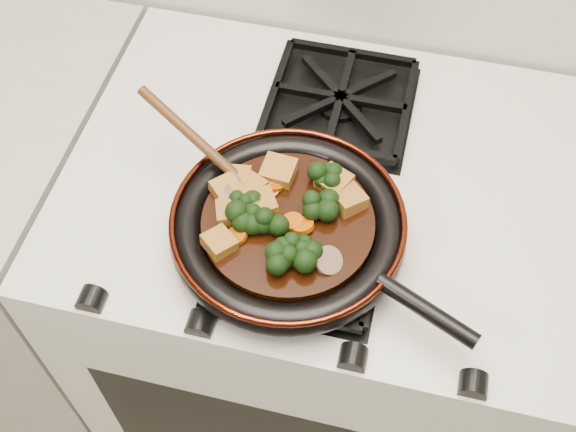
# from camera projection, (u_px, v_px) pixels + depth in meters

# --- Properties ---
(stove) EXTENTS (0.76, 0.60, 0.90)m
(stove) POSITION_uv_depth(u_px,v_px,m) (313.00, 313.00, 1.45)
(stove) COLOR beige
(stove) RESTS_ON ground
(burner_grate_front) EXTENTS (0.23, 0.23, 0.03)m
(burner_grate_front) POSITION_uv_depth(u_px,v_px,m) (300.00, 247.00, 0.99)
(burner_grate_front) COLOR black
(burner_grate_front) RESTS_ON stove
(burner_grate_back) EXTENTS (0.23, 0.23, 0.03)m
(burner_grate_back) POSITION_uv_depth(u_px,v_px,m) (340.00, 101.00, 1.14)
(burner_grate_back) COLOR black
(burner_grate_back) RESTS_ON stove
(skillet) EXTENTS (0.42, 0.32, 0.05)m
(skillet) POSITION_uv_depth(u_px,v_px,m) (289.00, 228.00, 0.97)
(skillet) COLOR black
(skillet) RESTS_ON burner_grate_front
(braising_sauce) EXTENTS (0.23, 0.23, 0.02)m
(braising_sauce) POSITION_uv_depth(u_px,v_px,m) (288.00, 225.00, 0.97)
(braising_sauce) COLOR black
(braising_sauce) RESTS_ON skillet
(tofu_cube_0) EXTENTS (0.05, 0.05, 0.02)m
(tofu_cube_0) POSITION_uv_depth(u_px,v_px,m) (251.00, 188.00, 0.98)
(tofu_cube_0) COLOR #946222
(tofu_cube_0) RESTS_ON braising_sauce
(tofu_cube_1) EXTENTS (0.03, 0.04, 0.02)m
(tofu_cube_1) POSITION_uv_depth(u_px,v_px,m) (239.00, 179.00, 0.99)
(tofu_cube_1) COLOR #946222
(tofu_cube_1) RESTS_ON braising_sauce
(tofu_cube_2) EXTENTS (0.05, 0.05, 0.02)m
(tofu_cube_2) POSITION_uv_depth(u_px,v_px,m) (219.00, 243.00, 0.93)
(tofu_cube_2) COLOR #946222
(tofu_cube_2) RESTS_ON braising_sauce
(tofu_cube_3) EXTENTS (0.05, 0.05, 0.03)m
(tofu_cube_3) POSITION_uv_depth(u_px,v_px,m) (227.00, 190.00, 0.98)
(tofu_cube_3) COLOR #946222
(tofu_cube_3) RESTS_ON braising_sauce
(tofu_cube_4) EXTENTS (0.06, 0.06, 0.03)m
(tofu_cube_4) POSITION_uv_depth(u_px,v_px,m) (261.00, 205.00, 0.96)
(tofu_cube_4) COLOR #946222
(tofu_cube_4) RESTS_ON braising_sauce
(tofu_cube_5) EXTENTS (0.06, 0.06, 0.03)m
(tofu_cube_5) POSITION_uv_depth(u_px,v_px,m) (349.00, 199.00, 0.97)
(tofu_cube_5) COLOR #946222
(tofu_cube_5) RESTS_ON braising_sauce
(tofu_cube_6) EXTENTS (0.06, 0.05, 0.03)m
(tofu_cube_6) POSITION_uv_depth(u_px,v_px,m) (334.00, 182.00, 0.98)
(tofu_cube_6) COLOR #946222
(tofu_cube_6) RESTS_ON braising_sauce
(tofu_cube_7) EXTENTS (0.05, 0.05, 0.02)m
(tofu_cube_7) POSITION_uv_depth(u_px,v_px,m) (229.00, 212.00, 0.96)
(tofu_cube_7) COLOR #946222
(tofu_cube_7) RESTS_ON braising_sauce
(tofu_cube_8) EXTENTS (0.05, 0.04, 0.02)m
(tofu_cube_8) POSITION_uv_depth(u_px,v_px,m) (296.00, 253.00, 0.92)
(tofu_cube_8) COLOR #946222
(tofu_cube_8) RESTS_ON braising_sauce
(tofu_cube_9) EXTENTS (0.05, 0.05, 0.03)m
(tofu_cube_9) POSITION_uv_depth(u_px,v_px,m) (279.00, 172.00, 0.99)
(tofu_cube_9) COLOR #946222
(tofu_cube_9) RESTS_ON braising_sauce
(tofu_cube_10) EXTENTS (0.04, 0.05, 0.03)m
(tofu_cube_10) POSITION_uv_depth(u_px,v_px,m) (242.00, 209.00, 0.96)
(tofu_cube_10) COLOR #946222
(tofu_cube_10) RESTS_ON braising_sauce
(broccoli_floret_0) EXTENTS (0.08, 0.07, 0.06)m
(broccoli_floret_0) POSITION_uv_depth(u_px,v_px,m) (287.00, 261.00, 0.91)
(broccoli_floret_0) COLOR black
(broccoli_floret_0) RESTS_ON braising_sauce
(broccoli_floret_1) EXTENTS (0.08, 0.08, 0.08)m
(broccoli_floret_1) POSITION_uv_depth(u_px,v_px,m) (245.00, 220.00, 0.94)
(broccoli_floret_1) COLOR black
(broccoli_floret_1) RESTS_ON braising_sauce
(broccoli_floret_2) EXTENTS (0.09, 0.08, 0.07)m
(broccoli_floret_2) POSITION_uv_depth(u_px,v_px,m) (283.00, 255.00, 0.91)
(broccoli_floret_2) COLOR black
(broccoli_floret_2) RESTS_ON braising_sauce
(broccoli_floret_3) EXTENTS (0.08, 0.08, 0.08)m
(broccoli_floret_3) POSITION_uv_depth(u_px,v_px,m) (270.00, 225.00, 0.94)
(broccoli_floret_3) COLOR black
(broccoli_floret_3) RESTS_ON braising_sauce
(broccoli_floret_4) EXTENTS (0.07, 0.07, 0.07)m
(broccoli_floret_4) POSITION_uv_depth(u_px,v_px,m) (323.00, 179.00, 0.99)
(broccoli_floret_4) COLOR black
(broccoli_floret_4) RESTS_ON braising_sauce
(broccoli_floret_5) EXTENTS (0.07, 0.07, 0.07)m
(broccoli_floret_5) POSITION_uv_depth(u_px,v_px,m) (302.00, 259.00, 0.91)
(broccoli_floret_5) COLOR black
(broccoli_floret_5) RESTS_ON braising_sauce
(broccoli_floret_6) EXTENTS (0.09, 0.09, 0.06)m
(broccoli_floret_6) POSITION_uv_depth(u_px,v_px,m) (321.00, 207.00, 0.96)
(broccoli_floret_6) COLOR black
(broccoli_floret_6) RESTS_ON braising_sauce
(broccoli_floret_7) EXTENTS (0.07, 0.07, 0.05)m
(broccoli_floret_7) POSITION_uv_depth(u_px,v_px,m) (243.00, 205.00, 0.96)
(broccoli_floret_7) COLOR black
(broccoli_floret_7) RESTS_ON braising_sauce
(broccoli_floret_8) EXTENTS (0.08, 0.08, 0.07)m
(broccoli_floret_8) POSITION_uv_depth(u_px,v_px,m) (292.00, 250.00, 0.92)
(broccoli_floret_8) COLOR black
(broccoli_floret_8) RESTS_ON braising_sauce
(carrot_coin_0) EXTENTS (0.03, 0.03, 0.02)m
(carrot_coin_0) POSITION_uv_depth(u_px,v_px,m) (273.00, 184.00, 0.99)
(carrot_coin_0) COLOR #AA4404
(carrot_coin_0) RESTS_ON braising_sauce
(carrot_coin_1) EXTENTS (0.03, 0.03, 0.02)m
(carrot_coin_1) POSITION_uv_depth(u_px,v_px,m) (237.00, 236.00, 0.94)
(carrot_coin_1) COLOR #AA4404
(carrot_coin_1) RESTS_ON braising_sauce
(carrot_coin_2) EXTENTS (0.03, 0.03, 0.02)m
(carrot_coin_2) POSITION_uv_depth(u_px,v_px,m) (303.00, 226.00, 0.95)
(carrot_coin_2) COLOR #AA4404
(carrot_coin_2) RESTS_ON braising_sauce
(carrot_coin_3) EXTENTS (0.03, 0.03, 0.01)m
(carrot_coin_3) POSITION_uv_depth(u_px,v_px,m) (293.00, 222.00, 0.95)
(carrot_coin_3) COLOR #AA4404
(carrot_coin_3) RESTS_ON braising_sauce
(carrot_coin_4) EXTENTS (0.03, 0.03, 0.02)m
(carrot_coin_4) POSITION_uv_depth(u_px,v_px,m) (269.00, 188.00, 0.98)
(carrot_coin_4) COLOR #AA4404
(carrot_coin_4) RESTS_ON braising_sauce
(carrot_coin_5) EXTENTS (0.03, 0.03, 0.02)m
(carrot_coin_5) POSITION_uv_depth(u_px,v_px,m) (349.00, 199.00, 0.97)
(carrot_coin_5) COLOR #AA4404
(carrot_coin_5) RESTS_ON braising_sauce
(mushroom_slice_0) EXTENTS (0.05, 0.05, 0.03)m
(mushroom_slice_0) POSITION_uv_depth(u_px,v_px,m) (328.00, 260.00, 0.91)
(mushroom_slice_0) COLOR brown
(mushroom_slice_0) RESTS_ON braising_sauce
(mushroom_slice_1) EXTENTS (0.04, 0.04, 0.03)m
(mushroom_slice_1) POSITION_uv_depth(u_px,v_px,m) (234.00, 193.00, 0.97)
(mushroom_slice_1) COLOR brown
(mushroom_slice_1) RESTS_ON braising_sauce
(mushroom_slice_2) EXTENTS (0.04, 0.04, 0.02)m
(mushroom_slice_2) POSITION_uv_depth(u_px,v_px,m) (228.00, 205.00, 0.96)
(mushroom_slice_2) COLOR brown
(mushroom_slice_2) RESTS_ON braising_sauce
(mushroom_slice_3) EXTENTS (0.04, 0.04, 0.03)m
(mushroom_slice_3) POSITION_uv_depth(u_px,v_px,m) (246.00, 181.00, 0.99)
(mushroom_slice_3) COLOR brown
(mushroom_slice_3) RESTS_ON braising_sauce
(wooden_spoon) EXTENTS (0.13, 0.08, 0.19)m
(wooden_spoon) POSITION_uv_depth(u_px,v_px,m) (217.00, 159.00, 0.99)
(wooden_spoon) COLOR #46260F
(wooden_spoon) RESTS_ON braising_sauce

